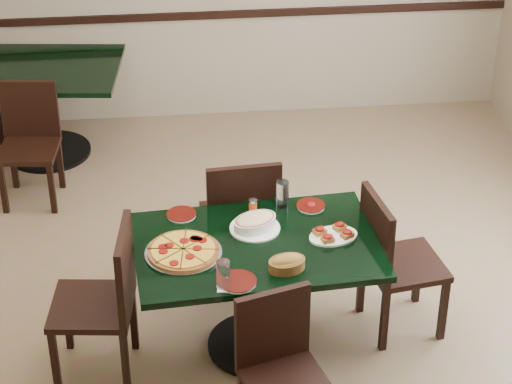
{
  "coord_description": "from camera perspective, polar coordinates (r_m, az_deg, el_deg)",
  "views": [
    {
      "loc": [
        -0.34,
        -4.87,
        3.94
      ],
      "look_at": [
        0.15,
        0.0,
        0.9
      ],
      "focal_mm": 70.0,
      "sensor_mm": 36.0,
      "label": 1
    }
  ],
  "objects": [
    {
      "name": "pepper_shaker",
      "position": [
        5.84,
        -0.18,
        -0.79
      ],
      "size": [
        0.05,
        0.05,
        0.09
      ],
      "color": "#AD4A12",
      "rests_on": "main_table"
    },
    {
      "name": "back_chair_near",
      "position": [
        7.39,
        -12.8,
        3.14
      ],
      "size": [
        0.45,
        0.45,
        0.88
      ],
      "rotation": [
        0.0,
        0.0,
        -0.1
      ],
      "color": "black",
      "rests_on": "floor"
    },
    {
      "name": "main_table",
      "position": [
        5.7,
        0.04,
        -4.46
      ],
      "size": [
        1.43,
        0.98,
        0.75
      ],
      "rotation": [
        0.0,
        0.0,
        0.08
      ],
      "color": "black",
      "rests_on": "floor"
    },
    {
      "name": "chair_left",
      "position": [
        5.61,
        -8.52,
        -5.85
      ],
      "size": [
        0.5,
        0.5,
        0.97
      ],
      "rotation": [
        0.0,
        0.0,
        -1.68
      ],
      "color": "black",
      "rests_on": "floor"
    },
    {
      "name": "water_glass_a",
      "position": [
        5.88,
        1.53,
        -0.11
      ],
      "size": [
        0.08,
        0.08,
        0.16
      ],
      "primitive_type": "cylinder",
      "color": "silver",
      "rests_on": "main_table"
    },
    {
      "name": "bruschetta_platter",
      "position": [
        5.65,
        4.44,
        -2.4
      ],
      "size": [
        0.32,
        0.26,
        0.05
      ],
      "rotation": [
        0.0,
        0.0,
        0.24
      ],
      "color": "white",
      "rests_on": "main_table"
    },
    {
      "name": "chair_near",
      "position": [
        5.21,
        1.38,
        -9.74
      ],
      "size": [
        0.51,
        0.51,
        0.88
      ],
      "rotation": [
        0.0,
        0.0,
        0.29
      ],
      "color": "black",
      "rests_on": "floor"
    },
    {
      "name": "lasagna_casserole",
      "position": [
        5.69,
        -0.07,
        -1.75
      ],
      "size": [
        0.31,
        0.29,
        0.09
      ],
      "rotation": [
        0.0,
        0.0,
        0.46
      ],
      "color": "white",
      "rests_on": "main_table"
    },
    {
      "name": "napkin_setting",
      "position": [
        5.29,
        -1.36,
        -5.27
      ],
      "size": [
        0.17,
        0.17,
        0.01
      ],
      "rotation": [
        0.0,
        0.0,
        -0.13
      ],
      "color": "white",
      "rests_on": "main_table"
    },
    {
      "name": "pepperoni_pizza",
      "position": [
        5.52,
        -4.18,
        -3.39
      ],
      "size": [
        0.43,
        0.43,
        0.04
      ],
      "rotation": [
        0.0,
        0.0,
        -0.12
      ],
      "color": "silver",
      "rests_on": "main_table"
    },
    {
      "name": "side_plate_near",
      "position": [
        5.29,
        -1.06,
        -5.14
      ],
      "size": [
        0.2,
        0.2,
        0.02
      ],
      "rotation": [
        0.0,
        0.0,
        -0.17
      ],
      "color": "white",
      "rests_on": "main_table"
    },
    {
      "name": "water_glass_b",
      "position": [
        5.22,
        -1.88,
        -4.73
      ],
      "size": [
        0.08,
        0.08,
        0.16
      ],
      "primitive_type": "cylinder",
      "color": "silver",
      "rests_on": "main_table"
    },
    {
      "name": "room_shell",
      "position": [
        7.29,
        5.53,
        9.34
      ],
      "size": [
        5.5,
        5.5,
        5.5
      ],
      "color": "white",
      "rests_on": "floor"
    },
    {
      "name": "back_table",
      "position": [
        7.91,
        -12.14,
        5.5
      ],
      "size": [
        1.3,
        1.01,
        0.75
      ],
      "rotation": [
        0.0,
        0.0,
        -0.11
      ],
      "color": "black",
      "rests_on": "floor"
    },
    {
      "name": "bread_basket",
      "position": [
        5.37,
        1.78,
        -4.08
      ],
      "size": [
        0.23,
        0.19,
        0.09
      ],
      "rotation": [
        0.0,
        0.0,
        0.24
      ],
      "color": "brown",
      "rests_on": "main_table"
    },
    {
      "name": "side_plate_far_r",
      "position": [
        5.91,
        3.15,
        -0.79
      ],
      "size": [
        0.17,
        0.17,
        0.03
      ],
      "rotation": [
        0.0,
        0.0,
        0.05
      ],
      "color": "white",
      "rests_on": "main_table"
    },
    {
      "name": "side_plate_far_l",
      "position": [
        5.84,
        -4.28,
        -1.28
      ],
      "size": [
        0.17,
        0.17,
        0.02
      ],
      "rotation": [
        0.0,
        0.0,
        -0.28
      ],
      "color": "white",
      "rests_on": "main_table"
    },
    {
      "name": "chair_right",
      "position": [
        5.93,
        7.76,
        -3.68
      ],
      "size": [
        0.51,
        0.51,
        0.94
      ],
      "rotation": [
        0.0,
        0.0,
        1.75
      ],
      "color": "black",
      "rests_on": "floor"
    },
    {
      "name": "floor",
      "position": [
        6.28,
        -1.41,
        -7.05
      ],
      "size": [
        5.5,
        5.5,
        0.0
      ],
      "primitive_type": "plane",
      "color": "brown",
      "rests_on": "ground"
    },
    {
      "name": "chair_far",
      "position": [
        6.19,
        -0.84,
        -1.4
      ],
      "size": [
        0.49,
        0.49,
        0.97
      ],
      "rotation": [
        0.0,
        0.0,
        3.22
      ],
      "color": "black",
      "rests_on": "floor"
    }
  ]
}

